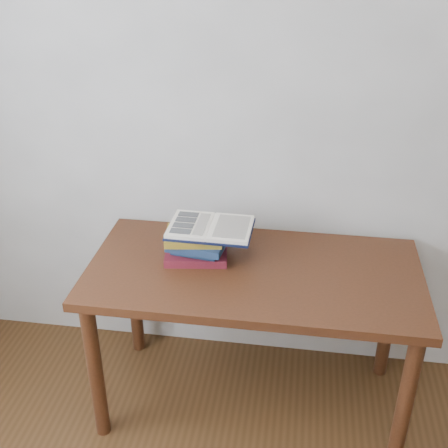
# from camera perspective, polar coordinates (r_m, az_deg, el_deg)

# --- Properties ---
(room_shell) EXTENTS (3.54, 3.54, 2.62)m
(room_shell) POSITION_cam_1_polar(r_m,az_deg,el_deg) (0.56, -4.93, -1.67)
(room_shell) COLOR silver
(room_shell) RESTS_ON ground
(desk) EXTENTS (1.31, 0.65, 0.70)m
(desk) POSITION_cam_1_polar(r_m,az_deg,el_deg) (2.26, 3.00, -6.68)
(desk) COLOR #492312
(desk) RESTS_ON ground
(book_stack) EXTENTS (0.27, 0.21, 0.12)m
(book_stack) POSITION_cam_1_polar(r_m,az_deg,el_deg) (2.25, -2.80, -2.15)
(book_stack) COLOR maroon
(book_stack) RESTS_ON desk
(open_book) EXTENTS (0.34, 0.24, 0.03)m
(open_book) POSITION_cam_1_polar(r_m,az_deg,el_deg) (2.22, -1.36, -0.36)
(open_book) COLOR black
(open_book) RESTS_ON book_stack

